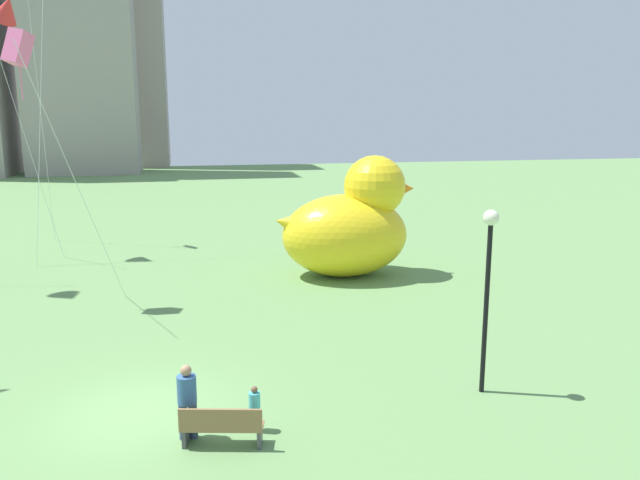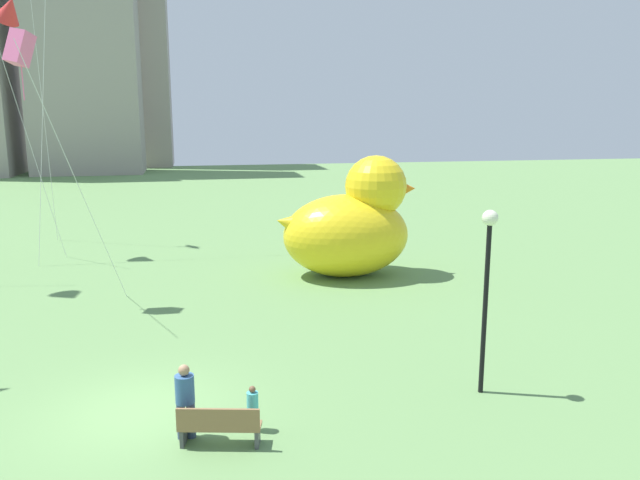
{
  "view_description": "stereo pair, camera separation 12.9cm",
  "coord_description": "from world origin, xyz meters",
  "views": [
    {
      "loc": [
        1.32,
        -13.75,
        6.75
      ],
      "look_at": [
        5.24,
        4.58,
        2.92
      ],
      "focal_mm": 34.73,
      "sensor_mm": 36.0,
      "label": 1
    },
    {
      "loc": [
        1.45,
        -13.77,
        6.75
      ],
      "look_at": [
        5.24,
        4.58,
        2.92
      ],
      "focal_mm": 34.73,
      "sensor_mm": 36.0,
      "label": 2
    }
  ],
  "objects": [
    {
      "name": "ground_plane",
      "position": [
        0.0,
        0.0,
        0.0
      ],
      "size": [
        140.0,
        140.0,
        0.0
      ],
      "primitive_type": "plane",
      "color": "#658F53"
    },
    {
      "name": "giant_inflatable_duck",
      "position": [
        7.89,
        11.0,
        2.16
      ],
      "size": [
        6.11,
        3.92,
        5.07
      ],
      "color": "yellow",
      "rests_on": "ground"
    },
    {
      "name": "person_child",
      "position": [
        2.52,
        -1.38,
        0.57
      ],
      "size": [
        0.25,
        0.25,
        1.02
      ],
      "color": "silver",
      "rests_on": "ground"
    },
    {
      "name": "city_skyline",
      "position": [
        -13.68,
        64.79,
        18.76
      ],
      "size": [
        25.35,
        18.82,
        39.36
      ],
      "color": "#9E938C",
      "rests_on": "ground"
    },
    {
      "name": "lamppost",
      "position": [
        8.22,
        -0.63,
        3.18
      ],
      "size": [
        0.38,
        0.38,
        4.56
      ],
      "color": "black",
      "rests_on": "ground"
    },
    {
      "name": "person_adult",
      "position": [
        1.11,
        -1.41,
        0.91
      ],
      "size": [
        0.4,
        0.4,
        1.65
      ],
      "color": "#38476B",
      "rests_on": "ground"
    },
    {
      "name": "kite_red",
      "position": [
        -6.3,
        17.62,
        11.31
      ],
      "size": [
        2.59,
        2.58,
        12.1
      ],
      "color": "silver",
      "rests_on": "ground"
    },
    {
      "name": "kite_pink",
      "position": [
        -3.99,
        9.16,
        8.85
      ],
      "size": [
        3.37,
        3.39,
        9.55
      ],
      "color": "silver",
      "rests_on": "ground"
    },
    {
      "name": "park_bench",
      "position": [
        1.78,
        -1.92,
        0.48
      ],
      "size": [
        1.76,
        0.82,
        0.9
      ],
      "color": "olive",
      "rests_on": "ground"
    }
  ]
}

